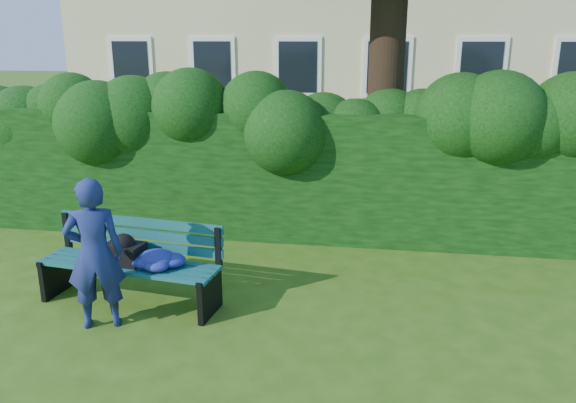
# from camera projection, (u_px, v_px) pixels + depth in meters

# --- Properties ---
(ground) EXTENTS (80.00, 80.00, 0.00)m
(ground) POSITION_uv_depth(u_px,v_px,m) (280.00, 299.00, 6.21)
(ground) COLOR #335812
(ground) RESTS_ON ground
(hedge) EXTENTS (10.00, 1.00, 1.80)m
(hedge) POSITION_uv_depth(u_px,v_px,m) (305.00, 174.00, 8.04)
(hedge) COLOR black
(hedge) RESTS_ON ground
(park_bench) EXTENTS (2.02, 0.80, 0.89)m
(park_bench) POSITION_uv_depth(u_px,v_px,m) (137.00, 260.00, 5.98)
(park_bench) COLOR #0D4243
(park_bench) RESTS_ON ground
(man_reading) EXTENTS (0.65, 0.54, 1.53)m
(man_reading) POSITION_uv_depth(u_px,v_px,m) (95.00, 254.00, 5.43)
(man_reading) COLOR navy
(man_reading) RESTS_ON ground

